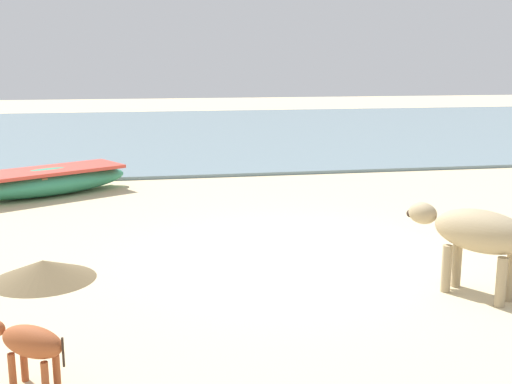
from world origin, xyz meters
name	(u,v)px	position (x,y,z in m)	size (l,w,h in m)	color
ground	(299,257)	(0.00, 0.00, 0.00)	(80.00, 80.00, 0.00)	beige
sea_water	(195,131)	(0.00, 16.53, 0.04)	(60.00, 20.00, 0.08)	slate
fishing_boat_1	(48,181)	(-4.09, 5.14, 0.30)	(3.58, 2.73, 0.76)	#338C66
cow_adult_dun	(476,234)	(1.68, -1.82, 0.76)	(1.16, 1.48, 1.06)	tan
calf_near_rust	(29,343)	(-3.17, -3.17, 0.41)	(0.79, 0.64, 0.57)	#9E4C28
debris_pile_0	(43,270)	(-3.46, -0.32, 0.13)	(1.33, 1.33, 0.26)	brown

